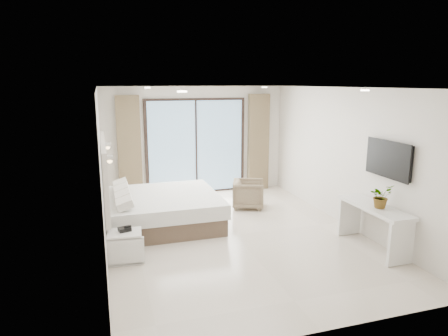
{
  "coord_description": "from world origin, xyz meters",
  "views": [
    {
      "loc": [
        -2.27,
        -6.65,
        2.79
      ],
      "look_at": [
        -0.09,
        0.4,
        1.2
      ],
      "focal_mm": 32.0,
      "sensor_mm": 36.0,
      "label": 1
    }
  ],
  "objects_px": {
    "nightstand": "(125,247)",
    "console_desk": "(374,218)",
    "armchair": "(248,193)",
    "bed": "(162,209)"
  },
  "relations": [
    {
      "from": "nightstand",
      "to": "console_desk",
      "type": "height_order",
      "value": "console_desk"
    },
    {
      "from": "nightstand",
      "to": "console_desk",
      "type": "distance_m",
      "value": 4.14
    },
    {
      "from": "console_desk",
      "to": "armchair",
      "type": "distance_m",
      "value": 3.04
    },
    {
      "from": "bed",
      "to": "console_desk",
      "type": "height_order",
      "value": "console_desk"
    },
    {
      "from": "bed",
      "to": "nightstand",
      "type": "distance_m",
      "value": 1.69
    },
    {
      "from": "nightstand",
      "to": "bed",
      "type": "bearing_deg",
      "value": 67.08
    },
    {
      "from": "bed",
      "to": "nightstand",
      "type": "relative_size",
      "value": 3.86
    },
    {
      "from": "bed",
      "to": "armchair",
      "type": "bearing_deg",
      "value": 15.09
    },
    {
      "from": "nightstand",
      "to": "console_desk",
      "type": "relative_size",
      "value": 0.38
    },
    {
      "from": "console_desk",
      "to": "armchair",
      "type": "xyz_separation_m",
      "value": [
        -1.21,
        2.78,
        -0.21
      ]
    }
  ]
}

